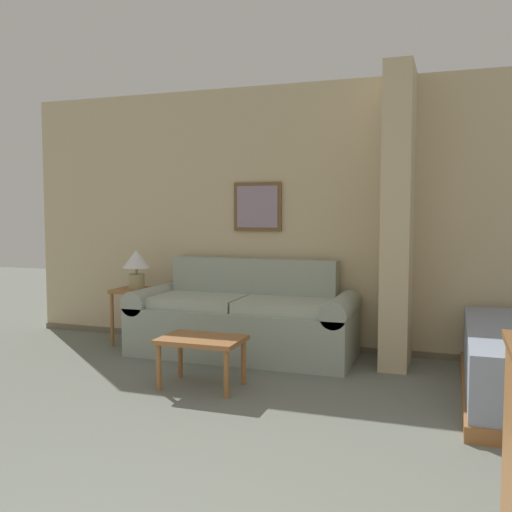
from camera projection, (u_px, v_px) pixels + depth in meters
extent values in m
cube|color=#CCB78E|center=(356.00, 218.00, 5.46)|extent=(7.18, 0.12, 2.60)
cube|color=#70644E|center=(353.00, 349.00, 5.50)|extent=(7.18, 0.02, 0.06)
cube|color=brown|center=(258.00, 207.00, 5.70)|extent=(0.50, 0.02, 0.49)
cube|color=gray|center=(257.00, 207.00, 5.69)|extent=(0.43, 0.01, 0.42)
cube|color=#CCB78E|center=(398.00, 218.00, 4.97)|extent=(0.24, 0.63, 2.60)
cube|color=#99A393|center=(242.00, 332.00, 5.38)|extent=(1.68, 0.84, 0.45)
cube|color=#99A393|center=(254.00, 281.00, 5.64)|extent=(1.68, 0.20, 0.44)
cube|color=#99A393|center=(154.00, 325.00, 5.69)|extent=(0.21, 0.84, 0.45)
cylinder|color=#99A393|center=(153.00, 298.00, 5.67)|extent=(0.23, 0.84, 0.23)
cube|color=#99A393|center=(342.00, 339.00, 5.07)|extent=(0.21, 0.84, 0.45)
cylinder|color=#99A393|center=(342.00, 308.00, 5.05)|extent=(0.23, 0.84, 0.23)
cube|color=#AAB5A4|center=(199.00, 301.00, 5.45)|extent=(0.82, 0.60, 0.10)
cube|color=#AAB5A4|center=(284.00, 306.00, 5.17)|extent=(0.82, 0.60, 0.10)
cube|color=#996033|center=(202.00, 340.00, 4.39)|extent=(0.63, 0.44, 0.04)
cylinder|color=#996033|center=(159.00, 367.00, 4.32)|extent=(0.04, 0.04, 0.35)
cylinder|color=#996033|center=(226.00, 374.00, 4.14)|extent=(0.04, 0.04, 0.35)
cylinder|color=#996033|center=(180.00, 356.00, 4.66)|extent=(0.04, 0.04, 0.35)
cylinder|color=#996033|center=(244.00, 362.00, 4.48)|extent=(0.04, 0.04, 0.35)
cube|color=#996033|center=(137.00, 290.00, 5.83)|extent=(0.42, 0.42, 0.04)
cylinder|color=#996033|center=(112.00, 320.00, 5.74)|extent=(0.04, 0.04, 0.54)
cylinder|color=#996033|center=(144.00, 322.00, 5.63)|extent=(0.04, 0.04, 0.54)
cylinder|color=#996033|center=(131.00, 314.00, 6.09)|extent=(0.04, 0.04, 0.54)
cylinder|color=#996033|center=(161.00, 316.00, 5.97)|extent=(0.04, 0.04, 0.54)
cylinder|color=tan|center=(137.00, 281.00, 5.83)|extent=(0.16, 0.16, 0.15)
cylinder|color=tan|center=(137.00, 271.00, 5.82)|extent=(0.02, 0.02, 0.06)
cone|color=silver|center=(136.00, 259.00, 5.81)|extent=(0.28, 0.28, 0.18)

